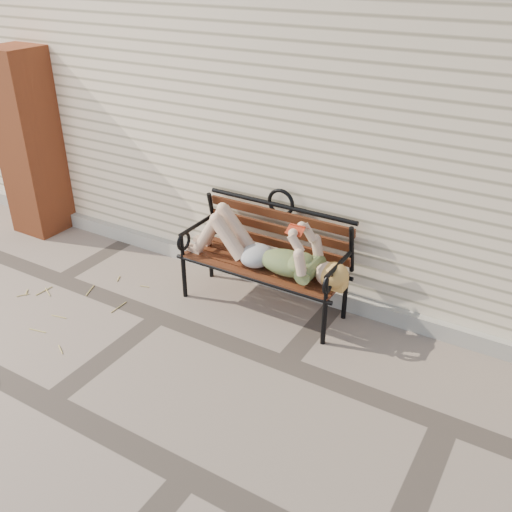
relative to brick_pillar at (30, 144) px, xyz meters
The scene contains 6 objects.
ground 2.62m from the brick_pillar, 18.06° to the right, with size 80.00×80.00×0.00m, color #76665B.
house_wall 3.26m from the brick_pillar, 44.37° to the left, with size 8.00×4.00×3.00m, color beige.
foundation_strip 2.49m from the brick_pillar, ahead, with size 8.00×0.10×0.15m, color #9D988E.
brick_pillar is the anchor object (origin of this frame).
garden_bench 3.02m from the brick_pillar, ahead, with size 1.60×0.64×1.03m.
reading_woman 3.03m from the brick_pillar, ahead, with size 1.51×0.34×0.47m.
Camera 1 is at (2.86, -3.13, 2.87)m, focal length 40.00 mm.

